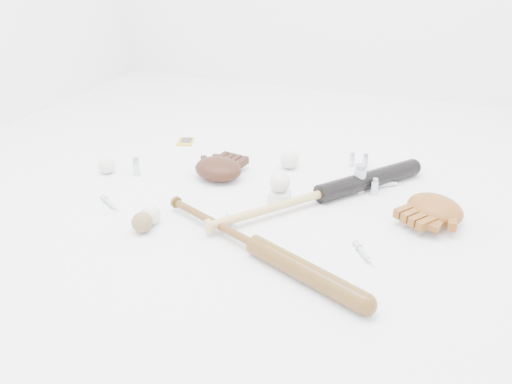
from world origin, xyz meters
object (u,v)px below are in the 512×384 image
(glove_dark, at_px, (218,169))
(pedestal, at_px, (280,196))
(bat_wood, at_px, (255,245))
(bat_dark, at_px, (321,194))

(glove_dark, bearing_deg, pedestal, -8.16)
(bat_wood, xyz_separation_m, glove_dark, (-0.31, 0.43, 0.01))
(bat_wood, bearing_deg, pedestal, 119.13)
(bat_dark, distance_m, bat_wood, 0.39)
(pedestal, bearing_deg, bat_dark, 16.17)
(bat_wood, distance_m, pedestal, 0.34)
(bat_wood, height_order, glove_dark, glove_dark)
(bat_wood, bearing_deg, glove_dark, 149.63)
(glove_dark, bearing_deg, bat_dark, 3.22)
(bat_wood, bearing_deg, bat_dark, 97.66)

